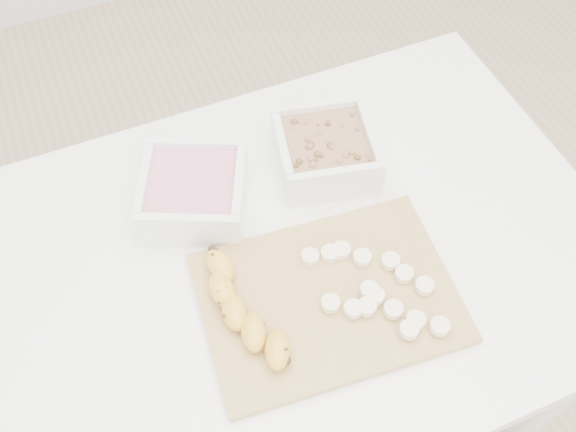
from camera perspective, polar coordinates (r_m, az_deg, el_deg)
name	(u,v)px	position (r m, az deg, el deg)	size (l,w,h in m)	color
ground	(293,406)	(1.68, 0.41, -16.55)	(3.50, 3.50, 0.00)	#C6AD89
table	(295,282)	(1.08, 0.62, -5.89)	(1.00, 0.70, 0.75)	white
bowl_yogurt	(194,192)	(1.02, -8.39, 2.17)	(0.21, 0.21, 0.07)	white
bowl_granola	(326,150)	(1.07, 3.36, 5.86)	(0.19, 0.19, 0.07)	white
cutting_board	(328,298)	(0.95, 3.57, -7.26)	(0.37, 0.26, 0.01)	tan
banana	(245,311)	(0.91, -3.82, -8.46)	(0.05, 0.21, 0.04)	gold
banana_slices	(375,289)	(0.94, 7.78, -6.42)	(0.17, 0.20, 0.02)	#F7EEC0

